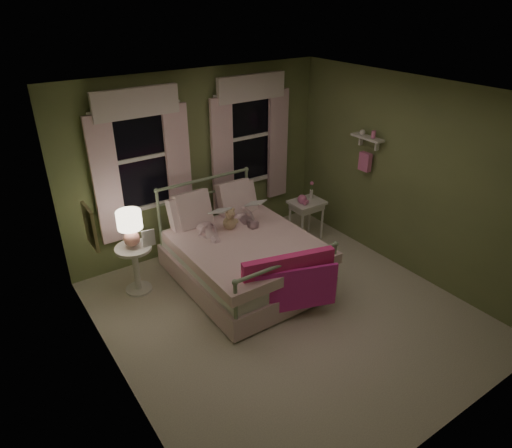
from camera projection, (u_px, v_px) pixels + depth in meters
room_shell at (290, 217)px, 4.97m from camera, size 4.20×4.20×4.20m
bed at (241, 255)px, 6.02m from camera, size 1.58×2.04×1.18m
pink_throw at (290, 277)px, 5.16m from camera, size 1.09×0.45×0.71m
child_left at (205, 208)px, 5.91m from camera, size 0.33×0.25×0.83m
child_right at (241, 201)px, 6.21m from camera, size 0.38×0.30×0.74m
book_left at (214, 217)px, 5.74m from camera, size 0.22×0.16×0.26m
book_right at (251, 209)px, 6.04m from camera, size 0.22×0.18×0.26m
teddy_bear at (230, 220)px, 6.02m from camera, size 0.23×0.19×0.31m
nightstand_left at (135, 263)px, 5.79m from camera, size 0.46×0.46×0.65m
table_lamp at (130, 225)px, 5.55m from camera, size 0.31×0.31×0.47m
book_nightstand at (143, 247)px, 5.68m from camera, size 0.20×0.25×0.02m
nightstand_right at (307, 207)px, 6.95m from camera, size 0.50×0.40×0.64m
pink_toy at (302, 199)px, 6.83m from camera, size 0.14×0.20×0.14m
bud_vase at (311, 190)px, 6.94m from camera, size 0.06×0.06×0.28m
window_left at (141, 154)px, 5.88m from camera, size 1.34×0.13×1.96m
window_right at (251, 133)px, 6.74m from camera, size 1.34×0.13×1.96m
wall_shelf at (366, 150)px, 6.33m from camera, size 0.15×0.50×0.60m
framed_picture at (90, 227)px, 4.34m from camera, size 0.03×0.32×0.42m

